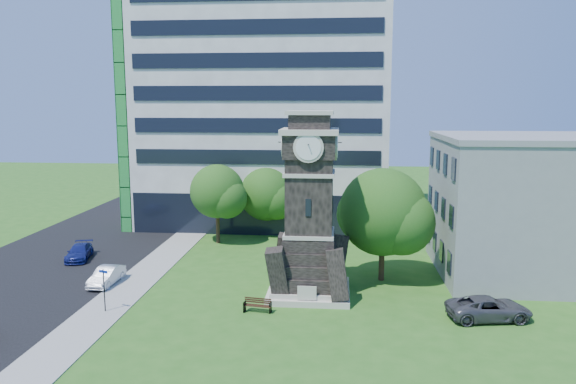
# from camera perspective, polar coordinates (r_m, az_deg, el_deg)

# --- Properties ---
(ground) EXTENTS (160.00, 160.00, 0.00)m
(ground) POSITION_cam_1_polar(r_m,az_deg,el_deg) (36.84, -2.79, -11.17)
(ground) COLOR #285D1A
(ground) RESTS_ON ground
(sidewalk) EXTENTS (3.00, 70.00, 0.06)m
(sidewalk) POSITION_cam_1_polar(r_m,az_deg,el_deg) (43.68, -14.40, -8.13)
(sidewalk) COLOR gray
(sidewalk) RESTS_ON ground
(street) EXTENTS (14.00, 80.00, 0.02)m
(street) POSITION_cam_1_polar(r_m,az_deg,el_deg) (47.18, -24.25, -7.40)
(street) COLOR black
(street) RESTS_ON ground
(clock_tower) EXTENTS (5.40, 5.40, 12.22)m
(clock_tower) POSITION_cam_1_polar(r_m,az_deg,el_deg) (37.02, 2.19, -2.55)
(clock_tower) COLOR #B8B3A1
(clock_tower) RESTS_ON ground
(office_tall) EXTENTS (26.20, 15.11, 28.60)m
(office_tall) POSITION_cam_1_polar(r_m,az_deg,el_deg) (60.61, -2.45, 10.48)
(office_tall) COLOR white
(office_tall) RESTS_ON ground
(office_low) EXTENTS (15.20, 12.20, 10.40)m
(office_low) POSITION_cam_1_polar(r_m,az_deg,el_deg) (45.43, 24.55, -1.30)
(office_low) COLOR gray
(office_low) RESTS_ON ground
(car_street_mid) EXTENTS (1.45, 3.84, 1.25)m
(car_street_mid) POSITION_cam_1_polar(r_m,az_deg,el_deg) (42.06, -17.96, -8.12)
(car_street_mid) COLOR silver
(car_street_mid) RESTS_ON ground
(car_street_north) EXTENTS (2.57, 4.41, 1.20)m
(car_street_north) POSITION_cam_1_polar(r_m,az_deg,el_deg) (49.29, -20.44, -5.76)
(car_street_north) COLOR navy
(car_street_north) RESTS_ON ground
(car_east_lot) EXTENTS (5.24, 3.03, 1.37)m
(car_east_lot) POSITION_cam_1_polar(r_m,az_deg,el_deg) (35.96, 19.74, -11.06)
(car_east_lot) COLOR #48474C
(car_east_lot) RESTS_ON ground
(park_bench) EXTENTS (1.70, 0.45, 0.88)m
(park_bench) POSITION_cam_1_polar(r_m,az_deg,el_deg) (35.17, -3.10, -11.36)
(park_bench) COLOR black
(park_bench) RESTS_ON ground
(street_sign) EXTENTS (0.66, 0.07, 2.73)m
(street_sign) POSITION_cam_1_polar(r_m,az_deg,el_deg) (36.49, -18.19, -8.98)
(street_sign) COLOR black
(street_sign) RESTS_ON ground
(tree_nw) EXTENTS (5.38, 4.89, 7.25)m
(tree_nw) POSITION_cam_1_polar(r_m,az_deg,el_deg) (51.16, -7.14, -0.13)
(tree_nw) COLOR #332114
(tree_nw) RESTS_ON ground
(tree_nc) EXTENTS (5.67, 5.16, 6.61)m
(tree_nc) POSITION_cam_1_polar(r_m,az_deg,el_deg) (54.04, -2.14, -0.38)
(tree_nc) COLOR #332114
(tree_nc) RESTS_ON ground
(tree_ne) EXTENTS (5.27, 4.79, 5.66)m
(tree_ne) POSITION_cam_1_polar(r_m,az_deg,el_deg) (54.01, 8.22, -1.26)
(tree_ne) COLOR #332114
(tree_ne) RESTS_ON ground
(tree_east) EXTENTS (6.91, 6.28, 8.17)m
(tree_east) POSITION_cam_1_polar(r_m,az_deg,el_deg) (40.60, 9.73, -2.29)
(tree_east) COLOR #332114
(tree_east) RESTS_ON ground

